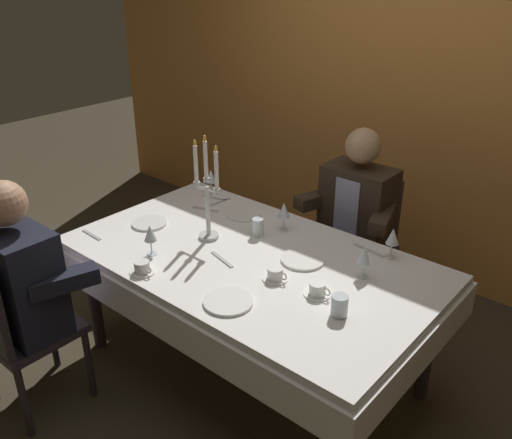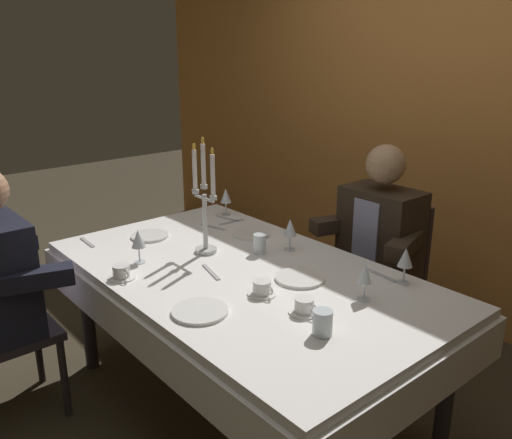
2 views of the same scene
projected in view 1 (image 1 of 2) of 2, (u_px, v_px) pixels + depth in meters
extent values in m
plane|color=#3D3525|center=(251.00, 368.00, 3.11)|extent=(12.00, 12.00, 0.00)
cube|color=#D4863E|center=(411.00, 85.00, 3.66)|extent=(6.00, 0.12, 2.70)
cube|color=white|center=(250.00, 259.00, 2.80)|extent=(1.90, 1.10, 0.04)
cube|color=white|center=(250.00, 277.00, 2.85)|extent=(1.94, 1.14, 0.18)
cylinder|color=#2C272D|center=(94.00, 296.00, 3.15)|extent=(0.07, 0.07, 0.70)
cylinder|color=#2C272D|center=(200.00, 243.00, 3.74)|extent=(0.07, 0.07, 0.70)
cylinder|color=#2C272D|center=(428.00, 343.00, 2.77)|extent=(0.07, 0.07, 0.70)
cylinder|color=silver|center=(209.00, 236.00, 2.97)|extent=(0.11, 0.11, 0.02)
cylinder|color=silver|center=(208.00, 211.00, 2.90)|extent=(0.02, 0.02, 0.28)
cylinder|color=silver|center=(206.00, 180.00, 2.82)|extent=(0.04, 0.04, 0.02)
cylinder|color=white|center=(206.00, 160.00, 2.78)|extent=(0.02, 0.02, 0.20)
ellipsoid|color=yellow|center=(205.00, 138.00, 2.73)|extent=(0.02, 0.02, 0.03)
cylinder|color=silver|center=(212.00, 192.00, 2.83)|extent=(0.07, 0.01, 0.01)
cylinder|color=silver|center=(217.00, 190.00, 2.80)|extent=(0.04, 0.04, 0.02)
cylinder|color=white|center=(216.00, 171.00, 2.75)|extent=(0.02, 0.02, 0.20)
ellipsoid|color=yellow|center=(216.00, 149.00, 2.70)|extent=(0.02, 0.02, 0.03)
cylinder|color=silver|center=(202.00, 189.00, 2.87)|extent=(0.07, 0.01, 0.01)
cylinder|color=silver|center=(197.00, 183.00, 2.89)|extent=(0.04, 0.04, 0.02)
cylinder|color=white|center=(196.00, 164.00, 2.84)|extent=(0.02, 0.02, 0.20)
ellipsoid|color=yellow|center=(195.00, 143.00, 2.79)|extent=(0.02, 0.02, 0.03)
cylinder|color=white|center=(244.00, 215.00, 3.22)|extent=(0.21, 0.21, 0.01)
cylinder|color=white|center=(149.00, 223.00, 3.12)|extent=(0.20, 0.20, 0.01)
cylinder|color=white|center=(228.00, 302.00, 2.40)|extent=(0.22, 0.22, 0.01)
cylinder|color=white|center=(303.00, 260.00, 2.74)|extent=(0.22, 0.22, 0.01)
cylinder|color=silver|center=(212.00, 193.00, 3.53)|extent=(0.06, 0.06, 0.00)
cylinder|color=silver|center=(211.00, 188.00, 3.51)|extent=(0.01, 0.01, 0.07)
cone|color=silver|center=(211.00, 176.00, 3.48)|extent=(0.07, 0.07, 0.08)
cylinder|color=silver|center=(152.00, 254.00, 2.81)|extent=(0.06, 0.06, 0.00)
cylinder|color=silver|center=(151.00, 247.00, 2.79)|extent=(0.01, 0.01, 0.07)
cone|color=silver|center=(150.00, 233.00, 2.76)|extent=(0.07, 0.07, 0.08)
cylinder|color=maroon|center=(150.00, 237.00, 2.77)|extent=(0.04, 0.04, 0.03)
cylinder|color=silver|center=(390.00, 257.00, 2.78)|extent=(0.06, 0.06, 0.00)
cylinder|color=silver|center=(391.00, 250.00, 2.76)|extent=(0.01, 0.01, 0.07)
cone|color=silver|center=(393.00, 236.00, 2.72)|extent=(0.07, 0.07, 0.08)
cylinder|color=maroon|center=(392.00, 240.00, 2.73)|extent=(0.04, 0.04, 0.03)
cylinder|color=silver|center=(283.00, 229.00, 3.06)|extent=(0.06, 0.06, 0.00)
cylinder|color=silver|center=(284.00, 223.00, 3.04)|extent=(0.01, 0.01, 0.07)
cone|color=silver|center=(284.00, 210.00, 3.01)|extent=(0.07, 0.07, 0.08)
cylinder|color=#E0D172|center=(284.00, 214.00, 3.02)|extent=(0.04, 0.04, 0.03)
cylinder|color=silver|center=(362.00, 276.00, 2.60)|extent=(0.06, 0.06, 0.00)
cylinder|color=silver|center=(363.00, 269.00, 2.59)|extent=(0.01, 0.01, 0.07)
cone|color=silver|center=(364.00, 255.00, 2.55)|extent=(0.07, 0.07, 0.08)
cylinder|color=maroon|center=(364.00, 259.00, 2.56)|extent=(0.04, 0.04, 0.03)
cylinder|color=silver|center=(258.00, 227.00, 2.98)|extent=(0.06, 0.06, 0.10)
cylinder|color=silver|center=(340.00, 306.00, 2.31)|extent=(0.07, 0.07, 0.10)
cylinder|color=white|center=(275.00, 279.00, 2.58)|extent=(0.12, 0.12, 0.01)
cylinder|color=white|center=(275.00, 273.00, 2.57)|extent=(0.08, 0.08, 0.05)
torus|color=white|center=(284.00, 276.00, 2.54)|extent=(0.04, 0.01, 0.04)
cylinder|color=white|center=(143.00, 272.00, 2.64)|extent=(0.12, 0.12, 0.01)
cylinder|color=white|center=(142.00, 266.00, 2.63)|extent=(0.08, 0.08, 0.05)
torus|color=white|center=(149.00, 269.00, 2.60)|extent=(0.04, 0.01, 0.04)
cylinder|color=white|center=(317.00, 294.00, 2.47)|extent=(0.12, 0.12, 0.01)
cylinder|color=white|center=(318.00, 288.00, 2.45)|extent=(0.08, 0.08, 0.05)
torus|color=white|center=(327.00, 292.00, 2.42)|extent=(0.04, 0.01, 0.04)
cube|color=#B7B7BC|center=(222.00, 259.00, 2.75)|extent=(0.19, 0.07, 0.01)
cube|color=#B7B7BC|center=(220.00, 202.00, 3.40)|extent=(0.03, 0.17, 0.01)
cube|color=#B7B7BC|center=(92.00, 235.00, 3.00)|extent=(0.17, 0.03, 0.01)
cube|color=#B7B7BC|center=(215.00, 198.00, 3.45)|extent=(0.17, 0.06, 0.01)
cube|color=#B7B7BC|center=(369.00, 250.00, 2.84)|extent=(0.19, 0.03, 0.01)
cube|color=#B7B7BC|center=(205.00, 209.00, 3.30)|extent=(0.17, 0.06, 0.01)
cylinder|color=#2C272D|center=(89.00, 363.00, 2.84)|extent=(0.04, 0.04, 0.42)
cylinder|color=#2C272D|center=(52.00, 336.00, 3.05)|extent=(0.04, 0.04, 0.42)
cylinder|color=#2C272D|center=(24.00, 402.00, 2.59)|extent=(0.04, 0.04, 0.42)
cube|color=#2C272D|center=(31.00, 330.00, 2.72)|extent=(0.42, 0.42, 0.04)
cube|color=black|center=(20.00, 281.00, 2.59)|extent=(0.42, 0.26, 0.54)
cube|color=silver|center=(45.00, 264.00, 2.67)|extent=(0.16, 0.01, 0.40)
sphere|color=tan|center=(3.00, 203.00, 2.42)|extent=(0.21, 0.21, 0.21)
cube|color=black|center=(63.00, 281.00, 2.51)|extent=(0.19, 0.34, 0.08)
cube|color=black|center=(16.00, 251.00, 2.77)|extent=(0.19, 0.34, 0.08)
cylinder|color=#2C272D|center=(313.00, 283.00, 3.54)|extent=(0.04, 0.04, 0.42)
cylinder|color=#2C272D|center=(361.00, 303.00, 3.33)|extent=(0.04, 0.04, 0.42)
cylinder|color=#2C272D|center=(342.00, 262.00, 3.79)|extent=(0.04, 0.04, 0.42)
cylinder|color=#2C272D|center=(389.00, 280.00, 3.58)|extent=(0.04, 0.04, 0.42)
cube|color=#2C272D|center=(354.00, 250.00, 3.46)|extent=(0.42, 0.42, 0.04)
cube|color=#2C272D|center=(372.00, 207.00, 3.48)|extent=(0.38, 0.04, 0.44)
cube|color=#30241A|center=(357.00, 209.00, 3.33)|extent=(0.42, 0.26, 0.54)
cube|color=#9193B4|center=(346.00, 212.00, 3.23)|extent=(0.16, 0.01, 0.40)
sphere|color=tan|center=(363.00, 146.00, 3.16)|extent=(0.21, 0.21, 0.21)
cube|color=#30241A|center=(319.00, 199.00, 3.38)|extent=(0.19, 0.34, 0.08)
cube|color=#30241A|center=(382.00, 219.00, 3.12)|extent=(0.19, 0.34, 0.08)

